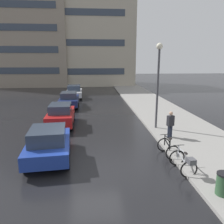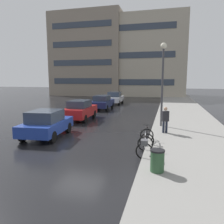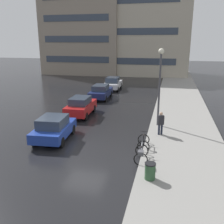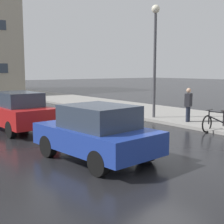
# 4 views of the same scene
# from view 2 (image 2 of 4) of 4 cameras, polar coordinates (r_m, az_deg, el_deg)

# --- Properties ---
(ground_plane) EXTENTS (140.00, 140.00, 0.00)m
(ground_plane) POSITION_cam_2_polar(r_m,az_deg,el_deg) (12.02, -8.53, -7.67)
(ground_plane) COLOR black
(sidewalk_kerb) EXTENTS (4.80, 60.00, 0.14)m
(sidewalk_kerb) POSITION_cam_2_polar(r_m,az_deg,el_deg) (20.92, 18.20, -0.83)
(sidewalk_kerb) COLOR gray
(sidewalk_kerb) RESTS_ON ground
(bicycle_nearest) EXTENTS (0.81, 1.45, 1.02)m
(bicycle_nearest) POSITION_cam_2_polar(r_m,az_deg,el_deg) (9.68, 8.55, -8.66)
(bicycle_nearest) COLOR black
(bicycle_nearest) RESTS_ON ground
(bicycle_second) EXTENTS (0.82, 1.17, 0.99)m
(bicycle_second) POSITION_cam_2_polar(r_m,az_deg,el_deg) (11.42, 9.07, -6.46)
(bicycle_second) COLOR black
(bicycle_second) RESTS_ON ground
(car_blue) EXTENTS (2.25, 3.86, 1.57)m
(car_blue) POSITION_cam_2_polar(r_m,az_deg,el_deg) (13.22, -16.77, -2.91)
(car_blue) COLOR navy
(car_blue) RESTS_ON ground
(car_red) EXTENTS (1.92, 4.04, 1.63)m
(car_red) POSITION_cam_2_polar(r_m,az_deg,el_deg) (18.18, -8.30, 0.54)
(car_red) COLOR #AD1919
(car_red) RESTS_ON ground
(car_navy) EXTENTS (1.96, 4.35, 1.55)m
(car_navy) POSITION_cam_2_polar(r_m,az_deg,el_deg) (24.40, -2.53, 2.59)
(car_navy) COLOR navy
(car_navy) RESTS_ON ground
(car_white) EXTENTS (2.06, 4.42, 1.62)m
(car_white) POSITION_cam_2_polar(r_m,az_deg,el_deg) (29.70, 0.70, 3.70)
(car_white) COLOR silver
(car_white) RESTS_ON ground
(pedestrian) EXTENTS (0.46, 0.36, 1.71)m
(pedestrian) POSITION_cam_2_polar(r_m,az_deg,el_deg) (13.43, 13.73, -1.86)
(pedestrian) COLOR #1E2333
(pedestrian) RESTS_ON ground
(streetlamp) EXTENTS (0.41, 0.41, 5.70)m
(streetlamp) POSITION_cam_2_polar(r_m,az_deg,el_deg) (15.17, 13.11, 10.02)
(streetlamp) COLOR #424247
(streetlamp) RESTS_ON ground
(trash_bin) EXTENTS (0.50, 0.50, 0.93)m
(trash_bin) POSITION_cam_2_polar(r_m,az_deg,el_deg) (7.98, 11.72, -12.77)
(trash_bin) COLOR #2D5133
(trash_bin) RESTS_ON ground
(building_facade_main) EXTENTS (23.00, 9.60, 15.30)m
(building_facade_main) POSITION_cam_2_polar(r_m,az_deg,el_deg) (46.37, 4.00, 13.94)
(building_facade_main) COLOR #B2A893
(building_facade_main) RESTS_ON ground
(building_facade_side) EXTENTS (14.49, 10.97, 16.38)m
(building_facade_side) POSITION_cam_2_polar(r_m,az_deg,el_deg) (48.60, -5.46, 14.32)
(building_facade_side) COLOR gray
(building_facade_side) RESTS_ON ground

